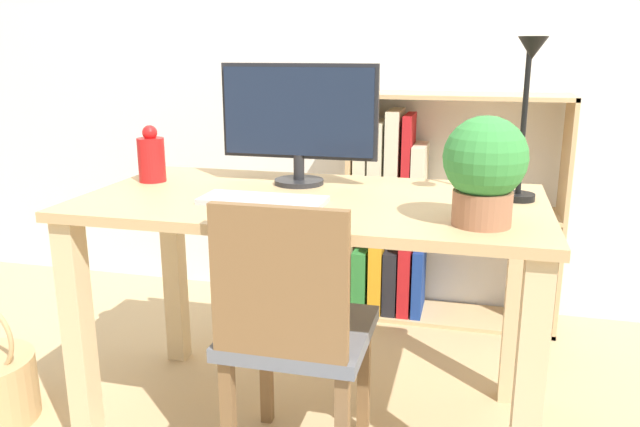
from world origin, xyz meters
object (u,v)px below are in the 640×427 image
Objects in this scene: potted_plant at (485,167)px; keyboard at (263,200)px; vase at (151,157)px; bookshelf at (411,216)px; desk_lamp at (527,104)px; monitor at (299,116)px; chair at (293,329)px.

keyboard is at bearing 171.97° from potted_plant.
bookshelf is at bearing 47.89° from vase.
vase is 0.41× the size of desk_lamp.
bookshelf reaches higher than vase.
potted_plant reaches higher than bookshelf.
monitor is at bearing 170.48° from desk_lamp.
vase reaches higher than chair.
desk_lamp is 0.56× the size of chair.
desk_lamp is (1.19, -0.03, 0.20)m from vase.
potted_plant is at bearing -75.94° from bookshelf.
desk_lamp is at bearing 12.93° from keyboard.
bookshelf is at bearing 76.44° from chair.
potted_plant is at bearing 2.78° from chair.
chair reaches higher than keyboard.
chair is (0.10, -0.43, -0.54)m from monitor.
keyboard is at bearing -95.82° from monitor.
potted_plant is (1.08, -0.29, 0.07)m from vase.
vase is at bearing 178.37° from desk_lamp.
chair is at bearing -48.38° from keyboard.
vase is 1.12m from potted_plant.
desk_lamp is 0.46× the size of bookshelf.
potted_plant reaches higher than chair.
desk_lamp is 1.68× the size of potted_plant.
potted_plant is at bearing -112.55° from desk_lamp.
monitor is 2.74× the size of vase.
desk_lamp is at bearing -66.46° from bookshelf.
monitor is 1.87× the size of potted_plant.
desk_lamp is at bearing 67.45° from potted_plant.
keyboard is 1.32× the size of potted_plant.
keyboard is 0.64m from potted_plant.
bookshelf is (0.19, 1.22, 0.02)m from chair.
keyboard is 0.38m from chair.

